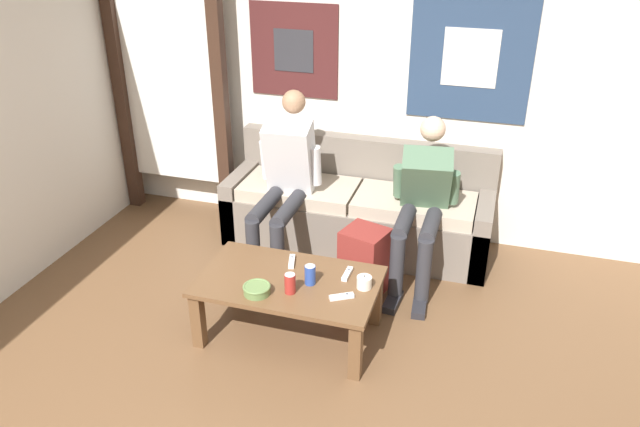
# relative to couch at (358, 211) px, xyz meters

# --- Properties ---
(wall_back) EXTENTS (10.00, 0.07, 2.55)m
(wall_back) POSITION_rel_couch_xyz_m (-0.07, 0.34, 0.99)
(wall_back) COLOR silver
(wall_back) RESTS_ON ground_plane
(door_frame) EXTENTS (1.00, 0.10, 2.15)m
(door_frame) POSITION_rel_couch_xyz_m (-1.61, 0.12, 0.92)
(door_frame) COLOR #382319
(door_frame) RESTS_ON ground_plane
(couch) EXTENTS (2.04, 0.67, 0.80)m
(couch) POSITION_rel_couch_xyz_m (0.00, 0.00, 0.00)
(couch) COLOR #70665B
(couch) RESTS_ON ground_plane
(coffee_table) EXTENTS (1.09, 0.65, 0.40)m
(coffee_table) POSITION_rel_couch_xyz_m (-0.12, -1.25, 0.05)
(coffee_table) COLOR brown
(coffee_table) RESTS_ON ground_plane
(person_seated_adult) EXTENTS (0.47, 0.93, 1.24)m
(person_seated_adult) POSITION_rel_couch_xyz_m (-0.47, -0.35, 0.38)
(person_seated_adult) COLOR #2D2D33
(person_seated_adult) RESTS_ON ground_plane
(person_seated_teen) EXTENTS (0.47, 0.93, 1.11)m
(person_seated_teen) POSITION_rel_couch_xyz_m (0.53, -0.32, 0.33)
(person_seated_teen) COLOR #2D2D33
(person_seated_teen) RESTS_ON ground_plane
(backpack) EXTENTS (0.35, 0.35, 0.48)m
(backpack) POSITION_rel_couch_xyz_m (0.20, -0.66, -0.06)
(backpack) COLOR maroon
(backpack) RESTS_ON ground_plane
(ceramic_bowl) EXTENTS (0.16, 0.16, 0.06)m
(ceramic_bowl) POSITION_rel_couch_xyz_m (-0.25, -1.45, 0.15)
(ceramic_bowl) COLOR #607F47
(ceramic_bowl) RESTS_ON coffee_table
(pillar_candle) EXTENTS (0.09, 0.09, 0.09)m
(pillar_candle) POSITION_rel_couch_xyz_m (0.33, -1.20, 0.16)
(pillar_candle) COLOR silver
(pillar_candle) RESTS_ON coffee_table
(drink_can_blue) EXTENTS (0.07, 0.07, 0.12)m
(drink_can_blue) POSITION_rel_couch_xyz_m (0.01, -1.26, 0.18)
(drink_can_blue) COLOR #28479E
(drink_can_blue) RESTS_ON coffee_table
(drink_can_red) EXTENTS (0.07, 0.07, 0.12)m
(drink_can_red) POSITION_rel_couch_xyz_m (-0.07, -1.38, 0.18)
(drink_can_red) COLOR maroon
(drink_can_red) RESTS_ON coffee_table
(game_controller_near_left) EXTENTS (0.07, 0.15, 0.03)m
(game_controller_near_left) POSITION_rel_couch_xyz_m (-0.17, -1.07, 0.13)
(game_controller_near_left) COLOR white
(game_controller_near_left) RESTS_ON coffee_table
(game_controller_near_right) EXTENTS (0.14, 0.10, 0.03)m
(game_controller_near_right) POSITION_rel_couch_xyz_m (0.24, -1.35, 0.13)
(game_controller_near_right) COLOR white
(game_controller_near_right) RESTS_ON coffee_table
(game_controller_far_center) EXTENTS (0.04, 0.14, 0.03)m
(game_controller_far_center) POSITION_rel_couch_xyz_m (0.21, -1.11, 0.13)
(game_controller_far_center) COLOR white
(game_controller_far_center) RESTS_ON coffee_table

